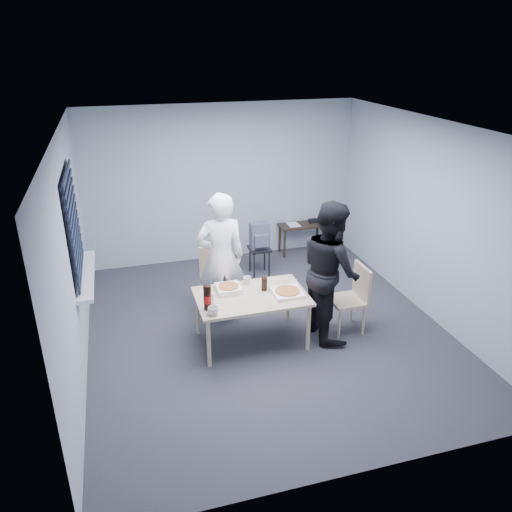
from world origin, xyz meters
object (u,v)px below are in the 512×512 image
object	(u,v)px
dining_table	(251,300)
mug_b	(247,280)
stool	(259,254)
mug_a	(213,311)
soda_bottle	(208,298)
side_table	(302,229)
backpack	(260,236)
chair_far	(216,274)
chair_right	(354,294)
person_white	(221,258)
person_black	(330,270)

from	to	relation	value
dining_table	mug_b	xyz separation A→B (m)	(0.03, 0.32, 0.11)
dining_table	stool	xyz separation A→B (m)	(0.65, 1.86, -0.25)
mug_a	soda_bottle	xyz separation A→B (m)	(-0.03, 0.14, 0.10)
stool	side_table	bearing A→B (deg)	34.03
side_table	mug_b	world-z (taller)	mug_b
dining_table	soda_bottle	distance (m)	0.64
side_table	backpack	xyz separation A→B (m)	(-0.96, -0.66, 0.21)
chair_far	mug_b	bearing A→B (deg)	-68.82
mug_a	chair_right	bearing A→B (deg)	7.65
chair_right	person_white	bearing A→B (deg)	154.56
person_white	dining_table	bearing A→B (deg)	108.63
dining_table	backpack	bearing A→B (deg)	70.54
dining_table	stool	distance (m)	1.98
person_black	stool	bearing A→B (deg)	10.03
side_table	chair_right	bearing A→B (deg)	-96.20
person_black	side_table	bearing A→B (deg)	-13.67
chair_right	stool	bearing A→B (deg)	109.49
person_black	soda_bottle	bearing A→B (deg)	94.62
mug_a	mug_b	size ratio (longest dim) A/B	1.23
mug_a	backpack	bearing A→B (deg)	61.25
person_white	backpack	xyz separation A→B (m)	(0.88, 1.18, -0.22)
backpack	person_white	bearing A→B (deg)	-105.63
dining_table	stool	bearing A→B (deg)	70.66
backpack	mug_a	distance (m)	2.48
backpack	soda_bottle	distance (m)	2.38
chair_far	soda_bottle	distance (m)	1.27
mug_b	soda_bottle	size ratio (longest dim) A/B	0.33
chair_far	person_black	xyz separation A→B (m)	(1.22, -1.06, 0.37)
person_white	mug_a	bearing A→B (deg)	72.56
stool	mug_b	distance (m)	1.70
backpack	soda_bottle	xyz separation A→B (m)	(-1.22, -2.03, 0.14)
side_table	backpack	size ratio (longest dim) A/B	1.90
person_black	stool	world-z (taller)	person_black
chair_far	mug_a	distance (m)	1.37
person_white	chair_far	bearing A→B (deg)	-89.18
dining_table	stool	size ratio (longest dim) A/B	2.94
mug_b	chair_right	bearing A→B (deg)	-16.81
chair_far	person_white	distance (m)	0.50
dining_table	chair_right	distance (m)	1.34
chair_far	mug_b	size ratio (longest dim) A/B	8.90
mug_a	mug_b	xyz separation A→B (m)	(0.57, 0.65, -0.00)
chair_far	backpack	size ratio (longest dim) A/B	2.12
person_white	soda_bottle	distance (m)	0.93
chair_far	mug_a	xyz separation A→B (m)	(-0.31, -1.33, 0.19)
backpack	side_table	bearing A→B (deg)	55.67
backpack	mug_b	distance (m)	1.65
chair_far	mug_b	world-z (taller)	chair_far
backpack	mug_a	world-z (taller)	backpack
person_white	person_black	size ratio (longest dim) A/B	1.00
stool	mug_a	xyz separation A→B (m)	(-1.19, -2.18, 0.36)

